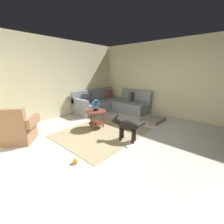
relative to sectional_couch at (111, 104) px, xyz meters
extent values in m
cube|color=beige|center=(-1.99, -2.01, -0.34)|extent=(6.00, 6.00, 0.10)
cube|color=beige|center=(-1.99, 0.93, 1.06)|extent=(6.00, 0.12, 2.70)
cube|color=beige|center=(0.95, -2.01, 1.06)|extent=(0.12, 6.00, 2.70)
cube|color=tan|center=(-1.84, -1.31, -0.29)|extent=(2.30, 1.90, 0.01)
cube|color=gray|center=(-0.26, 0.39, -0.08)|extent=(2.20, 0.85, 0.42)
cube|color=gray|center=(-0.26, 0.75, 0.36)|extent=(2.20, 0.14, 0.46)
cube|color=gray|center=(0.41, -0.73, -0.08)|extent=(0.85, 1.40, 0.42)
cube|color=gray|center=(0.77, -0.73, 0.36)|extent=(0.14, 1.40, 0.46)
cube|color=gray|center=(-1.28, 0.39, 0.24)|extent=(0.16, 0.85, 0.22)
cube|color=#994C47|center=(0.49, 0.60, 0.30)|extent=(0.39, 0.20, 0.39)
cube|color=#4C4C56|center=(-0.76, 0.60, 0.30)|extent=(0.40, 0.21, 0.39)
cube|color=#4C4C56|center=(0.62, -0.63, 0.30)|extent=(0.39, 0.17, 0.39)
cube|color=#936B4C|center=(-3.51, -0.18, -0.09)|extent=(0.85, 0.85, 0.40)
cube|color=#936B4C|center=(-3.68, -0.36, 0.35)|extent=(0.54, 0.51, 0.48)
cube|color=#936B4C|center=(-3.77, 0.06, 0.22)|extent=(0.48, 0.51, 0.22)
cube|color=#936B4C|center=(-3.25, -0.42, 0.22)|extent=(0.48, 0.51, 0.22)
cylinder|color=brown|center=(-1.71, -0.94, 0.23)|extent=(0.60, 0.60, 0.04)
cylinder|color=brown|center=(-1.71, -0.94, -0.14)|extent=(0.45, 0.45, 0.02)
cylinder|color=brown|center=(-1.71, -0.73, -0.04)|extent=(0.04, 0.04, 0.50)
cylinder|color=brown|center=(-1.90, -1.05, -0.04)|extent=(0.04, 0.04, 0.50)
cylinder|color=brown|center=(-1.53, -1.05, -0.04)|extent=(0.04, 0.04, 0.50)
cube|color=black|center=(-1.71, -0.94, 0.27)|extent=(0.12, 0.08, 0.05)
torus|color=#265999|center=(-1.71, -0.94, 0.44)|extent=(0.28, 0.06, 0.28)
cube|color=gray|center=(-0.01, -1.93, -0.25)|extent=(0.80, 0.60, 0.09)
cylinder|color=black|center=(-1.88, -1.99, -0.13)|extent=(0.07, 0.07, 0.32)
cylinder|color=black|center=(-1.75, -1.95, -0.13)|extent=(0.07, 0.07, 0.32)
cylinder|color=black|center=(-1.79, -2.29, -0.13)|extent=(0.07, 0.07, 0.32)
cylinder|color=black|center=(-1.66, -2.25, -0.13)|extent=(0.07, 0.07, 0.32)
ellipsoid|color=black|center=(-1.77, -2.12, 0.11)|extent=(0.36, 0.56, 0.24)
sphere|color=black|center=(-1.85, -1.83, 0.18)|extent=(0.17, 0.17, 0.17)
ellipsoid|color=black|center=(-1.88, -1.76, 0.16)|extent=(0.10, 0.13, 0.07)
cone|color=black|center=(-1.90, -1.85, 0.30)|extent=(0.06, 0.06, 0.07)
cone|color=black|center=(-1.81, -1.83, 0.30)|extent=(0.06, 0.06, 0.07)
cylinder|color=black|center=(-1.68, -2.42, 0.15)|extent=(0.09, 0.20, 0.16)
sphere|color=orange|center=(-3.16, -1.92, -0.24)|extent=(0.11, 0.11, 0.11)
camera|label=1|loc=(-4.48, -3.98, 1.39)|focal=23.42mm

